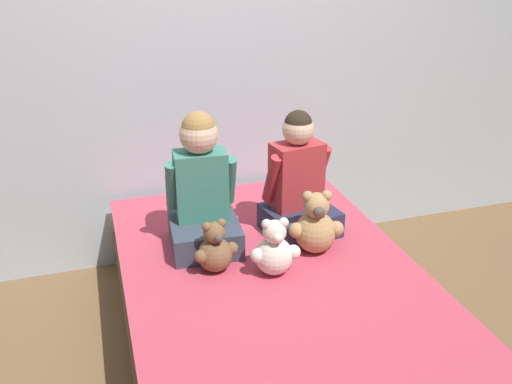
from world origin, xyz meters
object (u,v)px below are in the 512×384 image
object	(u,v)px
child_on_left	(202,193)
teddy_bear_between_children	(275,251)
bed	(275,317)
child_on_right	(298,185)
teddy_bear_held_by_left_child	(215,250)
teddy_bear_held_by_right_child	(316,226)

from	to	relation	value
child_on_left	teddy_bear_between_children	bearing A→B (deg)	-51.46
child_on_left	bed	bearing A→B (deg)	-53.48
child_on_right	teddy_bear_held_by_left_child	world-z (taller)	child_on_right
child_on_left	teddy_bear_held_by_right_child	bearing A→B (deg)	-21.19
bed	teddy_bear_held_by_right_child	bearing A→B (deg)	30.85
child_on_right	teddy_bear_between_children	xyz separation A→B (m)	(-0.24, -0.35, -0.14)
teddy_bear_between_children	teddy_bear_held_by_left_child	bearing A→B (deg)	163.80
teddy_bear_between_children	bed	bearing A→B (deg)	-89.18
teddy_bear_held_by_right_child	bed	bearing A→B (deg)	-136.84
bed	teddy_bear_between_children	distance (m)	0.35
child_on_left	teddy_bear_held_by_right_child	xyz separation A→B (m)	(0.49, -0.23, -0.14)
teddy_bear_between_children	child_on_left	bearing A→B (deg)	130.53
teddy_bear_held_by_left_child	teddy_bear_between_children	distance (m)	0.27
child_on_left	child_on_right	xyz separation A→B (m)	(0.49, -0.00, -0.02)
child_on_left	teddy_bear_held_by_right_child	distance (m)	0.56
teddy_bear_held_by_left_child	teddy_bear_between_children	bearing A→B (deg)	-32.55
bed	child_on_right	world-z (taller)	child_on_right
teddy_bear_held_by_left_child	child_on_right	bearing A→B (deg)	16.51
bed	teddy_bear_held_by_right_child	xyz separation A→B (m)	(0.25, 0.15, 0.36)
teddy_bear_held_by_right_child	child_on_left	bearing A→B (deg)	167.27
bed	teddy_bear_held_by_right_child	size ratio (longest dim) A/B	6.45
child_on_right	teddy_bear_held_by_right_child	distance (m)	0.26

